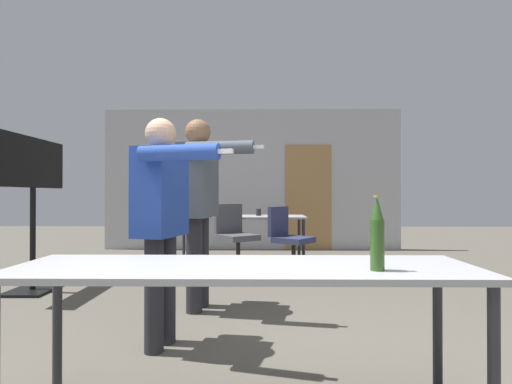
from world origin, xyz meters
The scene contains 10 objects.
back_wall centered at (0.03, 6.35, 1.36)m, with size 5.80×0.12×2.75m.
conference_table_near centered at (0.10, 0.41, 0.67)m, with size 2.19×0.64×0.73m.
conference_table_far centered at (-0.16, 4.85, 0.68)m, with size 2.06×0.82×0.73m.
tv_screen centered at (-2.35, 2.88, 1.10)m, with size 0.44×1.24×1.71m.
person_far_watching centered at (-0.40, 2.23, 1.07)m, with size 0.79×0.80×1.78m.
person_right_polo centered at (-0.52, 1.29, 0.97)m, with size 0.71×0.74×1.61m.
office_chair_far_right centered at (0.57, 4.11, 0.42)m, with size 0.69×0.67×0.90m.
office_chair_far_left centered at (-0.19, 4.12, 0.44)m, with size 0.67×0.68×0.94m.
beer_bottle centered at (0.69, 0.28, 0.89)m, with size 0.06×0.06×0.33m.
drink_cup centered at (0.14, 4.94, 0.79)m, with size 0.08×0.08×0.11m.
Camera 1 is at (0.18, -1.50, 1.07)m, focal length 28.00 mm.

